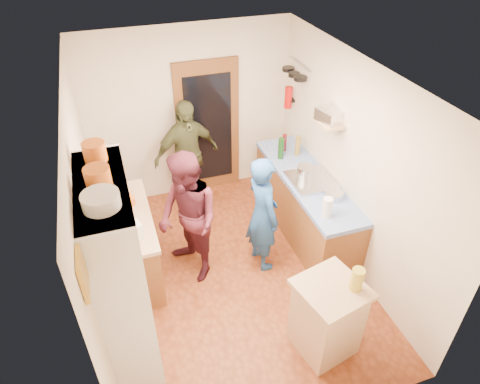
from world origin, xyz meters
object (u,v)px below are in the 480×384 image
hutch_body (123,284)px  person_left (189,216)px  island_base (326,319)px  right_counter_base (304,206)px  person_hob (266,215)px  person_back (188,156)px

hutch_body → person_left: (0.84, 1.07, -0.25)m
island_base → person_left: bearing=123.8°
right_counter_base → person_hob: person_hob is taller
hutch_body → person_back: (1.14, 2.41, -0.25)m
island_base → person_back: 3.04m
right_counter_base → island_base: (-0.61, -1.80, 0.01)m
hutch_body → person_left: hutch_body is taller
right_counter_base → person_left: (-1.66, -0.23, 0.43)m
person_left → person_back: bearing=149.0°
right_counter_base → person_back: 1.81m
island_base → person_left: (-1.05, 1.57, 0.42)m
island_base → person_left: size_ratio=0.50×
person_hob → right_counter_base: bearing=-68.1°
person_left → right_counter_base: bearing=79.5°
island_base → person_left: person_left is taller
person_left → person_back: person_back is taller
island_base → person_back: size_ratio=0.50×
person_left → person_back: size_ratio=1.00×
person_hob → island_base: bearing=178.5°
hutch_body → person_left: size_ratio=1.29×
hutch_body → island_base: 2.06m
right_counter_base → hutch_body: bearing=-152.5°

